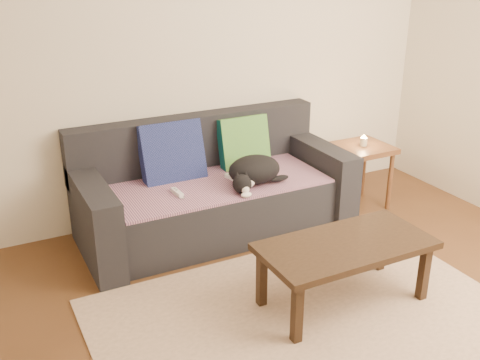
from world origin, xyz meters
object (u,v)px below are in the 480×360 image
(cat, at_px, (254,171))
(coffee_table, at_px, (345,250))
(side_table, at_px, (362,156))
(sofa, at_px, (213,194))
(wii_remote_a, at_px, (177,192))
(wii_remote_b, at_px, (232,178))

(cat, xyz_separation_m, coffee_table, (0.07, -1.07, -0.17))
(side_table, bearing_deg, sofa, 173.11)
(cat, xyz_separation_m, side_table, (1.10, 0.09, -0.09))
(wii_remote_a, height_order, coffee_table, wii_remote_a)
(wii_remote_a, xyz_separation_m, side_table, (1.70, 0.01, 0.00))
(wii_remote_b, bearing_deg, side_table, -108.41)
(sofa, height_order, wii_remote_a, sofa)
(wii_remote_b, bearing_deg, coffee_table, 172.92)
(cat, distance_m, wii_remote_a, 0.60)
(wii_remote_b, height_order, coffee_table, wii_remote_b)
(sofa, relative_size, wii_remote_a, 14.00)
(wii_remote_a, distance_m, wii_remote_b, 0.49)
(sofa, bearing_deg, wii_remote_b, -37.08)
(sofa, xyz_separation_m, coffee_table, (0.30, -1.31, 0.07))
(cat, relative_size, wii_remote_b, 3.32)
(cat, bearing_deg, side_table, 1.02)
(wii_remote_b, relative_size, side_table, 0.27)
(wii_remote_a, bearing_deg, side_table, -93.61)
(wii_remote_a, height_order, wii_remote_b, same)
(side_table, distance_m, coffee_table, 1.55)
(cat, distance_m, coffee_table, 1.08)
(wii_remote_a, xyz_separation_m, coffee_table, (0.66, -1.14, -0.08))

